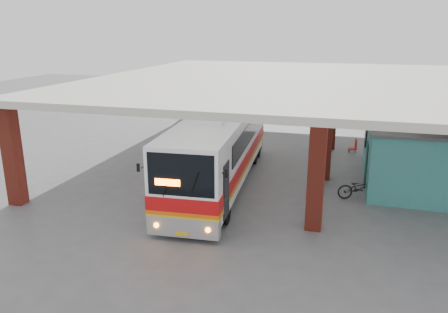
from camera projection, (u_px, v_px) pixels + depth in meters
name	position (u px, v px, depth m)	size (l,w,h in m)	color
ground	(253.00, 193.00, 20.13)	(90.00, 90.00, 0.00)	#515154
brick_columns	(299.00, 126.00, 23.75)	(20.10, 21.60, 4.35)	maroon
canopy_roof	(287.00, 80.00, 24.72)	(21.00, 23.00, 0.30)	beige
shop_building	(420.00, 150.00, 21.39)	(5.20, 8.20, 3.11)	teal
coach_bus	(220.00, 148.00, 20.77)	(3.56, 12.79, 3.68)	white
motorcycle	(360.00, 188.00, 19.31)	(0.68, 1.95, 1.03)	black
pedestrian	(314.00, 183.00, 18.94)	(0.63, 0.41, 1.72)	red
red_chair	(354.00, 146.00, 26.64)	(0.52, 0.52, 0.85)	red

